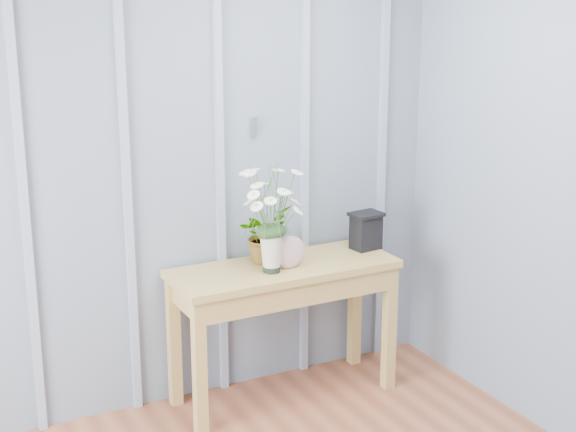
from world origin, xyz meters
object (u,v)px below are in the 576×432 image
sideboard (284,286)px  daisy_vase (271,206)px  carved_box (366,230)px  felt_disc_vessel (290,252)px

sideboard → daisy_vase: bearing=-147.7°
carved_box → sideboard: bearing=-175.6°
carved_box → daisy_vase: bearing=-170.5°
daisy_vase → carved_box: 0.69m
felt_disc_vessel → sideboard: bearing=93.7°
carved_box → felt_disc_vessel: bearing=-169.1°
sideboard → felt_disc_vessel: size_ratio=6.85×
daisy_vase → sideboard: bearing=32.3°
felt_disc_vessel → carved_box: (0.53, 0.10, 0.02)m
sideboard → felt_disc_vessel: bearing=-86.8°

